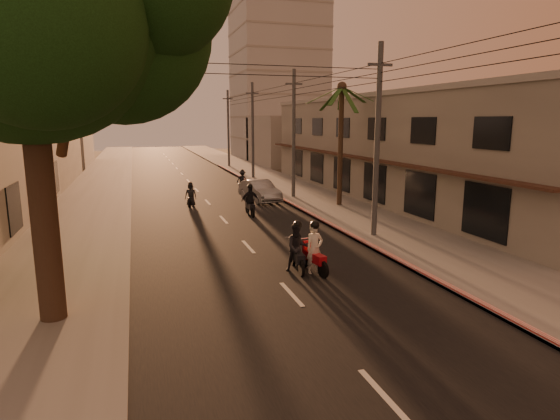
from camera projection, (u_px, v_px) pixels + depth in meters
The scene contains 19 objects.
ground at pixel (314, 319), 13.24m from camera, with size 160.00×160.00×0.00m, color #383023.
road at pixel (208, 202), 32.00m from camera, with size 10.00×140.00×0.02m, color black.
sidewalk_right at pixel (310, 196), 34.17m from camera, with size 5.00×140.00×0.12m, color slate.
sidewalk_left at pixel (90, 207), 29.81m from camera, with size 5.00×140.00×0.12m, color slate.
curb_stripe at pixel (303, 210), 28.77m from camera, with size 0.20×60.00×0.20m, color red.
shophouse_row at pixel (405, 147), 33.49m from camera, with size 8.80×34.20×7.30m.
distant_tower at pixel (278, 61), 67.76m from camera, with size 12.10×12.10×28.00m.
broadleaf_tree at pixel (42, 1), 11.72m from camera, with size 9.60×8.70×12.10m.
palm_tree at pixel (342, 94), 29.22m from camera, with size 5.00×5.00×8.20m.
utility_poles at pixel (294, 106), 32.56m from camera, with size 1.20×48.26×9.00m.
filler_right at pixel (288, 141), 58.95m from camera, with size 8.00×14.00×6.00m, color #9C968D.
filler_left_near at pixel (22, 159), 40.64m from camera, with size 8.00×14.00×4.40m, color #9C968D.
filler_left_far at pixel (54, 137), 57.28m from camera, with size 8.00×14.00×7.00m, color #9C968D.
scooter_red at pixel (314, 250), 17.08m from camera, with size 0.90×2.00×1.98m.
scooter_mid_a at pixel (297, 248), 17.29m from camera, with size 1.02×1.97×1.94m.
scooter_mid_b at pixel (250, 202), 27.39m from camera, with size 1.05×1.94×1.91m.
scooter_far_a at pixel (191, 195), 30.43m from camera, with size 0.98×1.61×1.61m.
scooter_far_b at pixel (242, 180), 38.21m from camera, with size 1.02×1.64×1.60m.
parked_car at pixel (260, 191), 32.38m from camera, with size 2.18×4.61×1.46m, color #919398.
Camera 1 is at (-4.59, -11.57, 5.55)m, focal length 30.00 mm.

